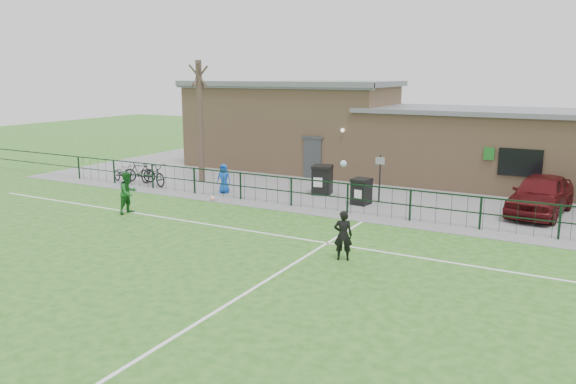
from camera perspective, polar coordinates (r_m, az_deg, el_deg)
The scene contains 19 objects.
ground at distance 15.95m, azimuth -8.79°, elevation -7.86°, with size 90.00×90.00×0.00m, color #275C1B.
paving_strip at distance 27.48m, azimuth 8.59°, elevation 0.59°, with size 34.00×13.00×0.02m, color slate.
pitch_line_touch at distance 22.35m, azimuth 3.47°, elevation -1.95°, with size 28.00×0.10×0.01m, color white.
pitch_line_mid at distance 19.10m, azimuth -1.45°, elevation -4.35°, with size 28.00×0.10×0.01m, color white.
pitch_line_perp at distance 14.87m, azimuth -2.59°, elevation -9.19°, with size 0.10×16.00×0.01m, color white.
perimeter_fence at distance 22.39m, azimuth 3.71°, elevation -0.36°, with size 28.00×0.10×1.20m, color black.
bare_tree at distance 28.31m, azimuth -8.91°, elevation 7.02°, with size 0.30×0.30×6.00m, color #433128.
wheelie_bin_left at distance 25.34m, azimuth 3.51°, elevation 1.16°, with size 0.80×0.91×1.22m, color black.
wheelie_bin_right at distance 23.51m, azimuth 7.46°, elevation -0.04°, with size 0.66×0.75×1.00m, color black.
sign_post at distance 23.99m, azimuth 9.30°, elevation 1.37°, with size 0.06×0.06×2.00m, color black.
car_maroon at distance 23.72m, azimuth 24.28°, elevation -0.22°, with size 1.83×4.56×1.55m, color #4D0D11.
bicycle_a at distance 29.27m, azimuth -16.47°, elevation 1.81°, with size 0.58×1.66×0.87m, color black.
bicycle_b at distance 29.03m, azimuth -14.84°, elevation 1.98°, with size 0.48×1.71×1.03m, color black.
bicycle_c at distance 28.08m, azimuth -13.60°, elevation 1.77°, with size 0.72×2.06×1.08m, color black.
spectator_child at distance 25.61m, azimuth -6.54°, elevation 1.36°, with size 0.65×0.43×1.34m, color #134BB6.
goalkeeper_kick at distance 16.55m, azimuth 5.62°, elevation -4.10°, with size 1.69×3.25×2.48m.
outfield_player at distance 22.69m, azimuth -15.93°, elevation -0.06°, with size 0.80×0.62×1.65m, color #1B5E21.
ball_ground at distance 24.27m, azimuth -7.65°, elevation -0.66°, with size 0.21×0.21×0.21m, color white.
clubhouse at distance 30.24m, azimuth 9.14°, elevation 5.84°, with size 24.25×5.40×4.96m.
Camera 1 is at (9.27, -11.81, 5.37)m, focal length 35.00 mm.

